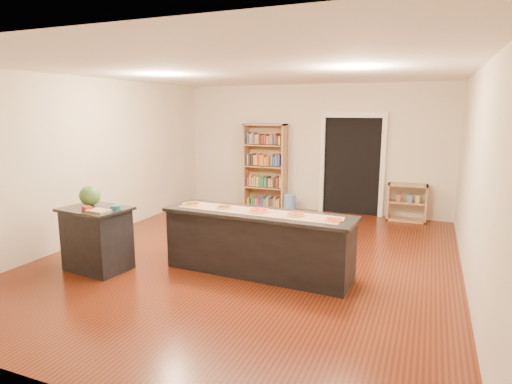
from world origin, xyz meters
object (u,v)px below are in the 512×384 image
at_px(waste_bin, 289,203).
at_px(watermelon, 90,196).
at_px(low_shelf, 407,202).
at_px(side_counter, 97,239).
at_px(kitchen_island, 258,243).
at_px(bookshelf, 265,166).

xyz_separation_m(waste_bin, watermelon, (-1.59, -4.34, 0.86)).
bearing_deg(low_shelf, waste_bin, -176.85).
distance_m(side_counter, watermelon, 0.62).
relative_size(kitchen_island, watermelon, 9.08).
distance_m(low_shelf, watermelon, 6.08).
bearing_deg(side_counter, waste_bin, 78.71).
height_order(waste_bin, watermelon, watermelon).
height_order(kitchen_island, side_counter, side_counter).
relative_size(waste_bin, watermelon, 1.32).
xyz_separation_m(low_shelf, waste_bin, (-2.48, -0.14, -0.19)).
height_order(bookshelf, low_shelf, bookshelf).
bearing_deg(kitchen_island, watermelon, -161.77).
relative_size(side_counter, watermelon, 3.11).
xyz_separation_m(bookshelf, low_shelf, (3.12, 0.01, -0.59)).
bearing_deg(waste_bin, kitchen_island, -78.79).
xyz_separation_m(kitchen_island, bookshelf, (-1.37, 3.82, 0.53)).
xyz_separation_m(side_counter, waste_bin, (1.43, 4.42, -0.26)).
distance_m(low_shelf, waste_bin, 2.49).
bearing_deg(side_counter, watermelon, 157.38).
xyz_separation_m(bookshelf, waste_bin, (0.64, -0.13, -0.78)).
relative_size(low_shelf, watermelon, 2.61).
bearing_deg(watermelon, waste_bin, 69.91).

